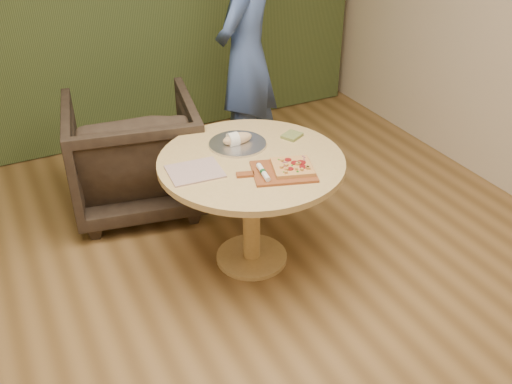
{
  "coord_description": "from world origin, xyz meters",
  "views": [
    {
      "loc": [
        -0.97,
        -1.89,
        2.37
      ],
      "look_at": [
        0.11,
        0.25,
        0.88
      ],
      "focal_mm": 40.0,
      "sensor_mm": 36.0,
      "label": 1
    }
  ],
  "objects_px": {
    "flatbread_pizza": "(293,167)",
    "person_standing": "(246,57)",
    "pedestal_table": "(251,179)",
    "pizza_paddle": "(282,172)",
    "cutlery_roll": "(263,172)",
    "serving_tray": "(238,144)",
    "armchair": "(133,149)",
    "bread_roll": "(236,139)"
  },
  "relations": [
    {
      "from": "cutlery_roll",
      "to": "person_standing",
      "type": "height_order",
      "value": "person_standing"
    },
    {
      "from": "pedestal_table",
      "to": "flatbread_pizza",
      "type": "bearing_deg",
      "value": -57.73
    },
    {
      "from": "cutlery_roll",
      "to": "serving_tray",
      "type": "bearing_deg",
      "value": 94.22
    },
    {
      "from": "bread_roll",
      "to": "armchair",
      "type": "relative_size",
      "value": 0.21
    },
    {
      "from": "cutlery_roll",
      "to": "person_standing",
      "type": "xyz_separation_m",
      "value": [
        0.6,
        1.43,
        0.14
      ]
    },
    {
      "from": "pedestal_table",
      "to": "pizza_paddle",
      "type": "bearing_deg",
      "value": -70.03
    },
    {
      "from": "serving_tray",
      "to": "pedestal_table",
      "type": "bearing_deg",
      "value": -91.67
    },
    {
      "from": "pizza_paddle",
      "to": "person_standing",
      "type": "bearing_deg",
      "value": 89.62
    },
    {
      "from": "flatbread_pizza",
      "to": "armchair",
      "type": "height_order",
      "value": "armchair"
    },
    {
      "from": "cutlery_roll",
      "to": "serving_tray",
      "type": "xyz_separation_m",
      "value": [
        0.04,
        0.42,
        -0.02
      ]
    },
    {
      "from": "bread_roll",
      "to": "pedestal_table",
      "type": "bearing_deg",
      "value": -89.14
    },
    {
      "from": "armchair",
      "to": "serving_tray",
      "type": "bearing_deg",
      "value": 131.46
    },
    {
      "from": "pizza_paddle",
      "to": "bread_roll",
      "type": "bearing_deg",
      "value": 119.36
    },
    {
      "from": "flatbread_pizza",
      "to": "person_standing",
      "type": "height_order",
      "value": "person_standing"
    },
    {
      "from": "pedestal_table",
      "to": "cutlery_roll",
      "type": "height_order",
      "value": "cutlery_roll"
    },
    {
      "from": "flatbread_pizza",
      "to": "armchair",
      "type": "bearing_deg",
      "value": 116.27
    },
    {
      "from": "serving_tray",
      "to": "bread_roll",
      "type": "xyz_separation_m",
      "value": [
        -0.01,
        0.0,
        0.04
      ]
    },
    {
      "from": "pedestal_table",
      "to": "serving_tray",
      "type": "height_order",
      "value": "serving_tray"
    },
    {
      "from": "person_standing",
      "to": "serving_tray",
      "type": "bearing_deg",
      "value": 23.6
    },
    {
      "from": "serving_tray",
      "to": "armchair",
      "type": "relative_size",
      "value": 0.39
    },
    {
      "from": "pedestal_table",
      "to": "serving_tray",
      "type": "distance_m",
      "value": 0.25
    },
    {
      "from": "pedestal_table",
      "to": "cutlery_roll",
      "type": "bearing_deg",
      "value": -98.6
    },
    {
      "from": "flatbread_pizza",
      "to": "pizza_paddle",
      "type": "bearing_deg",
      "value": 172.3
    },
    {
      "from": "cutlery_roll",
      "to": "armchair",
      "type": "xyz_separation_m",
      "value": [
        -0.42,
        1.21,
        -0.32
      ]
    },
    {
      "from": "cutlery_roll",
      "to": "person_standing",
      "type": "distance_m",
      "value": 1.56
    },
    {
      "from": "flatbread_pizza",
      "to": "cutlery_roll",
      "type": "relative_size",
      "value": 1.39
    },
    {
      "from": "armchair",
      "to": "person_standing",
      "type": "xyz_separation_m",
      "value": [
        1.02,
        0.22,
        0.46
      ]
    },
    {
      "from": "cutlery_roll",
      "to": "person_standing",
      "type": "relative_size",
      "value": 0.11
    },
    {
      "from": "pedestal_table",
      "to": "pizza_paddle",
      "type": "xyz_separation_m",
      "value": [
        0.08,
        -0.22,
        0.15
      ]
    },
    {
      "from": "serving_tray",
      "to": "person_standing",
      "type": "distance_m",
      "value": 1.17
    },
    {
      "from": "serving_tray",
      "to": "person_standing",
      "type": "bearing_deg",
      "value": 61.22
    },
    {
      "from": "cutlery_roll",
      "to": "bread_roll",
      "type": "height_order",
      "value": "bread_roll"
    },
    {
      "from": "flatbread_pizza",
      "to": "serving_tray",
      "type": "height_order",
      "value": "flatbread_pizza"
    },
    {
      "from": "pizza_paddle",
      "to": "cutlery_roll",
      "type": "bearing_deg",
      "value": -165.63
    },
    {
      "from": "pedestal_table",
      "to": "serving_tray",
      "type": "bearing_deg",
      "value": 88.33
    },
    {
      "from": "serving_tray",
      "to": "armchair",
      "type": "distance_m",
      "value": 0.96
    },
    {
      "from": "pizza_paddle",
      "to": "bread_roll",
      "type": "relative_size",
      "value": 2.45
    },
    {
      "from": "person_standing",
      "to": "pedestal_table",
      "type": "bearing_deg",
      "value": 27.52
    },
    {
      "from": "cutlery_roll",
      "to": "pedestal_table",
      "type": "bearing_deg",
      "value": 90.91
    },
    {
      "from": "flatbread_pizza",
      "to": "pedestal_table",
      "type": "bearing_deg",
      "value": 122.27
    },
    {
      "from": "pedestal_table",
      "to": "serving_tray",
      "type": "xyz_separation_m",
      "value": [
        0.01,
        0.2,
        0.15
      ]
    },
    {
      "from": "pedestal_table",
      "to": "pizza_paddle",
      "type": "distance_m",
      "value": 0.28
    }
  ]
}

